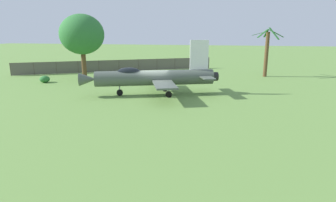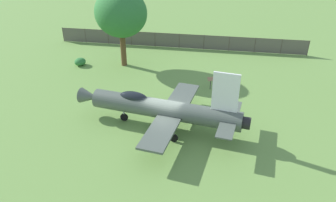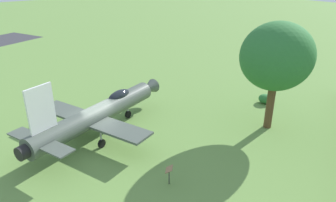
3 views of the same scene
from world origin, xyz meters
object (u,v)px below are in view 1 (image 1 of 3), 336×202
palm_tree (267,52)px  shade_tree (82,35)px  info_plaque (165,74)px  shrub_near_fence (45,79)px  display_jet (152,77)px

palm_tree → shade_tree: bearing=107.7°
palm_tree → info_plaque: 14.18m
shade_tree → info_plaque: size_ratio=7.04×
shrub_near_fence → info_plaque: bearing=-74.5°
display_jet → shade_tree: bearing=-52.6°
display_jet → palm_tree: (14.10, -12.08, 1.53)m
display_jet → shade_tree: shade_tree is taller
display_jet → info_plaque: size_ratio=11.21×
shrub_near_fence → shade_tree: bearing=-51.0°
shrub_near_fence → palm_tree: bearing=-68.8°
palm_tree → shrub_near_fence: size_ratio=5.24×
shade_tree → shrub_near_fence: shade_tree is taller
palm_tree → shrub_near_fence: (-10.20, 26.33, -2.83)m
shade_tree → palm_tree: size_ratio=1.25×
shade_tree → palm_tree: 23.92m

